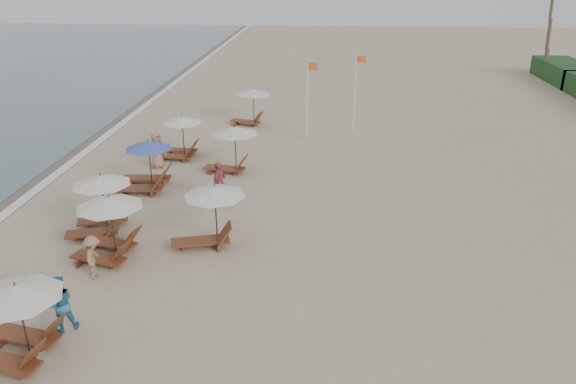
# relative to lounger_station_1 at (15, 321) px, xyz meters

# --- Properties ---
(ground) EXTENTS (160.00, 160.00, 0.00)m
(ground) POSITION_rel_lounger_station_1_xyz_m (5.93, 0.81, -1.12)
(ground) COLOR tan
(ground) RESTS_ON ground
(wet_sand_band) EXTENTS (3.20, 140.00, 0.01)m
(wet_sand_band) POSITION_rel_lounger_station_1_xyz_m (-6.57, 10.81, -1.12)
(wet_sand_band) COLOR #6B5E4C
(wet_sand_band) RESTS_ON ground
(foam_line) EXTENTS (0.50, 140.00, 0.02)m
(foam_line) POSITION_rel_lounger_station_1_xyz_m (-5.27, 10.81, -1.11)
(foam_line) COLOR white
(foam_line) RESTS_ON ground
(lounger_station_1) EXTENTS (2.57, 2.26, 2.18)m
(lounger_station_1) POSITION_rel_lounger_station_1_xyz_m (0.00, 0.00, 0.00)
(lounger_station_1) COLOR brown
(lounger_station_1) RESTS_ON ground
(lounger_station_2) EXTENTS (2.60, 2.27, 2.27)m
(lounger_station_2) POSITION_rel_lounger_station_1_xyz_m (0.32, 5.29, 0.02)
(lounger_station_2) COLOR brown
(lounger_station_2) RESTS_ON ground
(lounger_station_3) EXTENTS (2.53, 2.31, 2.31)m
(lounger_station_3) POSITION_rel_lounger_station_1_xyz_m (-0.68, 7.13, 0.03)
(lounger_station_3) COLOR brown
(lounger_station_3) RESTS_ON ground
(lounger_station_4) EXTENTS (2.68, 2.17, 2.28)m
(lounger_station_4) POSITION_rel_lounger_station_1_xyz_m (-0.37, 11.46, -0.14)
(lounger_station_4) COLOR brown
(lounger_station_4) RESTS_ON ground
(lounger_station_5) EXTENTS (2.38, 2.05, 2.22)m
(lounger_station_5) POSITION_rel_lounger_station_1_xyz_m (0.11, 15.84, -0.01)
(lounger_station_5) COLOR brown
(lounger_station_5) RESTS_ON ground
(inland_station_0) EXTENTS (2.82, 2.24, 2.22)m
(inland_station_0) POSITION_rel_lounger_station_1_xyz_m (3.61, 6.40, 0.20)
(inland_station_0) COLOR brown
(inland_station_0) RESTS_ON ground
(inland_station_1) EXTENTS (2.74, 2.24, 2.22)m
(inland_station_1) POSITION_rel_lounger_station_1_xyz_m (3.12, 13.93, 0.24)
(inland_station_1) COLOR brown
(inland_station_1) RESTS_ON ground
(inland_station_2) EXTENTS (2.69, 2.24, 2.22)m
(inland_station_2) POSITION_rel_lounger_station_1_xyz_m (2.91, 22.42, 0.27)
(inland_station_2) COLOR brown
(inland_station_2) RESTS_ON ground
(beachgoer_mid_a) EXTENTS (1.03, 0.99, 1.68)m
(beachgoer_mid_a) POSITION_rel_lounger_station_1_xyz_m (0.56, 1.21, -0.28)
(beachgoer_mid_a) COLOR teal
(beachgoer_mid_a) RESTS_ON ground
(beachgoer_mid_b) EXTENTS (0.74, 1.06, 1.50)m
(beachgoer_mid_b) POSITION_rel_lounger_station_1_xyz_m (0.38, 3.93, -0.37)
(beachgoer_mid_b) COLOR #99704E
(beachgoer_mid_b) RESTS_ON ground
(beachgoer_far_a) EXTENTS (0.67, 1.13, 1.80)m
(beachgoer_far_a) POSITION_rel_lounger_station_1_xyz_m (3.24, 10.30, -0.22)
(beachgoer_far_a) COLOR #B24755
(beachgoer_far_a) RESTS_ON ground
(beachgoer_far_b) EXTENTS (1.01, 1.06, 1.82)m
(beachgoer_far_b) POSITION_rel_lounger_station_1_xyz_m (-0.60, 14.22, -0.21)
(beachgoer_far_b) COLOR #A27058
(beachgoer_far_b) RESTS_ON ground
(flag_pole_near) EXTENTS (0.60, 0.08, 4.53)m
(flag_pole_near) POSITION_rel_lounger_station_1_xyz_m (6.59, 19.83, 1.39)
(flag_pole_near) COLOR silver
(flag_pole_near) RESTS_ON ground
(flag_pole_far) EXTENTS (0.60, 0.08, 4.72)m
(flag_pole_far) POSITION_rel_lounger_station_1_xyz_m (9.33, 21.25, 1.49)
(flag_pole_far) COLOR silver
(flag_pole_far) RESTS_ON ground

